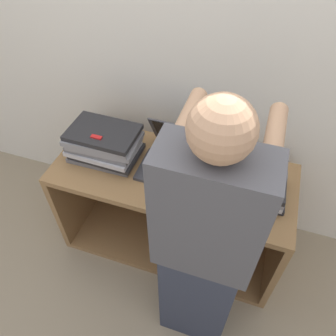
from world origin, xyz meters
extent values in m
plane|color=gray|center=(0.00, 0.00, 0.00)|extent=(12.00, 12.00, 0.00)
cube|color=silver|center=(0.00, 0.68, 1.20)|extent=(8.00, 0.05, 2.40)
cube|color=olive|center=(0.00, 0.29, 0.67)|extent=(1.34, 0.57, 0.04)
cube|color=olive|center=(0.00, 0.29, 0.02)|extent=(1.34, 0.57, 0.04)
cube|color=olive|center=(-0.65, 0.29, 0.34)|extent=(0.04, 0.57, 0.61)
cube|color=olive|center=(0.65, 0.29, 0.34)|extent=(0.04, 0.57, 0.61)
cube|color=olive|center=(0.00, 0.55, 0.34)|extent=(1.27, 0.04, 0.61)
cube|color=#333338|center=(0.00, 0.29, 0.70)|extent=(0.37, 0.24, 0.02)
cube|color=gray|center=(0.00, 0.30, 0.71)|extent=(0.31, 0.13, 0.00)
cube|color=#333338|center=(0.00, 0.47, 0.81)|extent=(0.37, 0.12, 0.22)
cube|color=black|center=(0.00, 0.46, 0.81)|extent=(0.33, 0.10, 0.19)
cube|color=slate|center=(-0.41, 0.29, 0.70)|extent=(0.38, 0.25, 0.03)
cube|color=#232326|center=(-0.40, 0.29, 0.73)|extent=(0.38, 0.26, 0.03)
cube|color=#B7B7BC|center=(-0.41, 0.28, 0.76)|extent=(0.38, 0.25, 0.03)
cube|color=slate|center=(-0.41, 0.29, 0.78)|extent=(0.38, 0.25, 0.03)
cube|color=gray|center=(-0.39, 0.29, 0.81)|extent=(0.38, 0.26, 0.03)
cube|color=gray|center=(-0.41, 0.28, 0.84)|extent=(0.38, 0.26, 0.03)
cube|color=#232326|center=(-0.40, 0.29, 0.87)|extent=(0.38, 0.25, 0.03)
cube|color=#232326|center=(0.41, 0.29, 0.70)|extent=(0.38, 0.26, 0.03)
cube|color=#B7B7BC|center=(0.41, 0.29, 0.73)|extent=(0.38, 0.25, 0.03)
cube|color=gray|center=(0.40, 0.29, 0.76)|extent=(0.38, 0.25, 0.03)
cube|color=#232326|center=(0.40, 0.28, 0.78)|extent=(0.38, 0.26, 0.03)
cube|color=#2D3342|center=(0.28, -0.19, 0.37)|extent=(0.34, 0.20, 0.75)
cube|color=#4C4C51|center=(0.28, -0.19, 1.04)|extent=(0.40, 0.20, 0.59)
sphere|color=tan|center=(0.28, -0.19, 1.44)|extent=(0.20, 0.20, 0.20)
cylinder|color=tan|center=(0.12, 0.07, 1.25)|extent=(0.07, 0.32, 0.07)
cylinder|color=tan|center=(0.44, 0.07, 1.25)|extent=(0.07, 0.32, 0.07)
cube|color=red|center=(-0.40, 0.22, 0.88)|extent=(0.06, 0.02, 0.01)
camera|label=1|loc=(0.36, -0.89, 2.01)|focal=35.00mm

